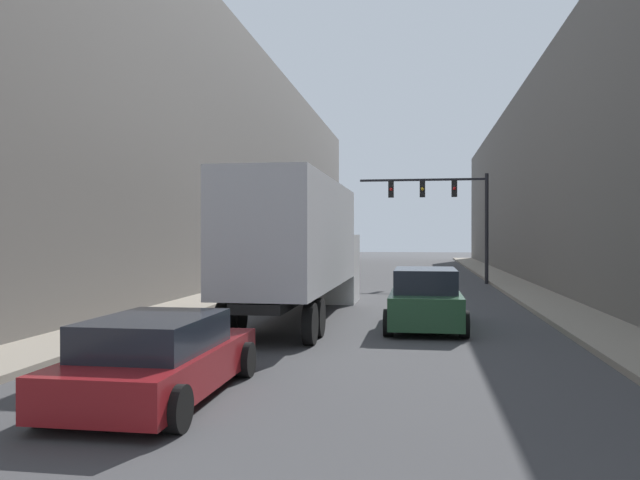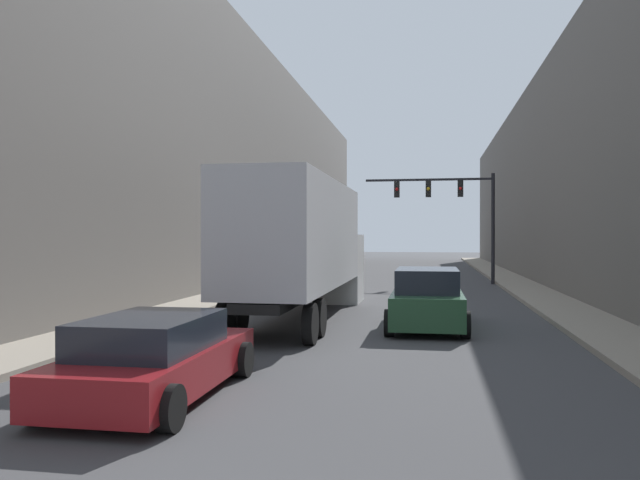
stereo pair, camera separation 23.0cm
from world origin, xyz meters
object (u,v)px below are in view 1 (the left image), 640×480
object	(u,v)px
semi_truck	(302,244)
traffic_signal_gantry	(450,204)
sedan_car	(159,358)
suv_car	(425,299)

from	to	relation	value
semi_truck	traffic_signal_gantry	xyz separation A→B (m)	(5.30, 15.55, 1.97)
semi_truck	traffic_signal_gantry	size ratio (longest dim) A/B	1.73
traffic_signal_gantry	sedan_car	bearing A→B (deg)	-102.81
semi_truck	sedan_car	world-z (taller)	semi_truck
suv_car	sedan_car	bearing A→B (deg)	-116.67
sedan_car	traffic_signal_gantry	distance (m)	26.29
semi_truck	traffic_signal_gantry	distance (m)	16.55
sedan_car	suv_car	bearing A→B (deg)	63.33
semi_truck	suv_car	distance (m)	4.32
suv_car	traffic_signal_gantry	bearing A→B (deg)	84.92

